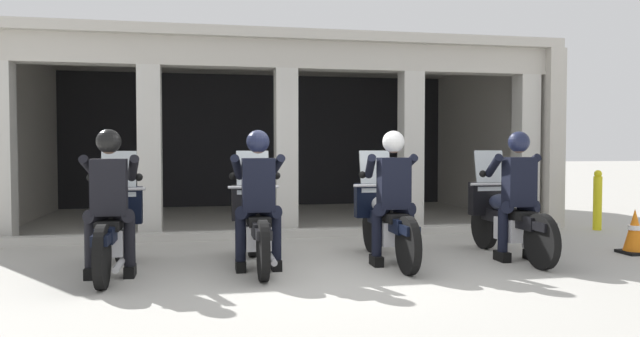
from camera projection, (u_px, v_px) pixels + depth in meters
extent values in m
plane|color=#A8A59E|center=(291.00, 232.00, 9.67)|extent=(80.00, 80.00, 0.00)
cube|color=black|center=(259.00, 140.00, 14.13)|extent=(9.47, 0.24, 3.08)
cube|color=#BCB7AD|center=(286.00, 55.00, 9.51)|extent=(9.47, 0.36, 0.44)
cube|color=#BCB7AD|center=(270.00, 57.00, 11.71)|extent=(9.47, 5.22, 0.16)
cube|color=#BCB7AD|center=(18.00, 139.00, 10.87)|extent=(0.30, 5.22, 3.08)
cube|color=#BCB7AD|center=(486.00, 140.00, 12.67)|extent=(0.30, 5.22, 3.08)
cube|color=beige|center=(1.00, 152.00, 8.74)|extent=(0.35, 0.36, 2.64)
cube|color=beige|center=(150.00, 152.00, 9.15)|extent=(0.35, 0.36, 2.64)
cube|color=beige|center=(286.00, 151.00, 9.56)|extent=(0.35, 0.36, 2.64)
cube|color=beige|center=(411.00, 151.00, 9.98)|extent=(0.35, 0.36, 2.64)
cube|color=beige|center=(526.00, 151.00, 10.39)|extent=(0.35, 0.36, 2.64)
cube|color=#B7B5AD|center=(291.00, 234.00, 9.12)|extent=(9.07, 0.24, 0.12)
cylinder|color=black|center=(121.00, 236.00, 7.18)|extent=(0.09, 0.64, 0.64)
cylinder|color=black|center=(102.00, 257.00, 5.81)|extent=(0.09, 0.64, 0.64)
cube|color=black|center=(121.00, 219.00, 7.17)|extent=(0.14, 0.44, 0.08)
cube|color=silver|center=(112.00, 241.00, 6.44)|extent=(0.28, 0.44, 0.28)
cube|color=black|center=(112.00, 229.00, 6.49)|extent=(0.18, 1.24, 0.16)
ellipsoid|color=black|center=(115.00, 210.00, 6.70)|extent=(0.26, 0.48, 0.22)
cube|color=black|center=(110.00, 225.00, 6.31)|extent=(0.24, 0.52, 0.10)
cube|color=black|center=(103.00, 238.00, 5.86)|extent=(0.16, 0.48, 0.10)
cylinder|color=silver|center=(120.00, 217.00, 7.11)|extent=(0.05, 0.24, 0.53)
cube|color=black|center=(119.00, 205.00, 7.05)|extent=(0.52, 0.16, 0.44)
sphere|color=silver|center=(121.00, 203.00, 7.15)|extent=(0.18, 0.18, 0.18)
cube|color=silver|center=(119.00, 174.00, 7.02)|extent=(0.40, 0.14, 0.54)
cylinder|color=silver|center=(118.00, 189.00, 6.94)|extent=(0.62, 0.04, 0.04)
cylinder|color=silver|center=(119.00, 265.00, 6.13)|extent=(0.07, 0.55, 0.07)
cube|color=black|center=(109.00, 187.00, 6.28)|extent=(0.36, 0.22, 0.60)
cube|color=#14193F|center=(111.00, 185.00, 6.39)|extent=(0.05, 0.02, 0.32)
sphere|color=#936B51|center=(109.00, 144.00, 6.28)|extent=(0.21, 0.21, 0.21)
sphere|color=black|center=(109.00, 141.00, 6.28)|extent=(0.26, 0.26, 0.26)
cylinder|color=black|center=(123.00, 216.00, 6.33)|extent=(0.26, 0.29, 0.17)
cylinder|color=black|center=(130.00, 241.00, 6.36)|extent=(0.12, 0.12, 0.53)
cube|color=black|center=(130.00, 271.00, 6.38)|extent=(0.11, 0.26, 0.12)
cylinder|color=black|center=(96.00, 216.00, 6.28)|extent=(0.26, 0.29, 0.17)
cylinder|color=black|center=(90.00, 242.00, 6.28)|extent=(0.12, 0.12, 0.53)
cube|color=black|center=(91.00, 273.00, 6.30)|extent=(0.11, 0.26, 0.12)
cylinder|color=black|center=(133.00, 168.00, 6.54)|extent=(0.19, 0.48, 0.31)
sphere|color=black|center=(139.00, 177.00, 6.75)|extent=(0.09, 0.09, 0.09)
cylinder|color=black|center=(91.00, 169.00, 6.45)|extent=(0.19, 0.48, 0.31)
sphere|color=black|center=(91.00, 178.00, 6.65)|extent=(0.09, 0.09, 0.09)
cylinder|color=black|center=(252.00, 231.00, 7.54)|extent=(0.09, 0.64, 0.64)
cylinder|color=black|center=(263.00, 250.00, 6.16)|extent=(0.09, 0.64, 0.64)
cube|color=black|center=(252.00, 215.00, 7.53)|extent=(0.14, 0.44, 0.08)
cube|color=silver|center=(257.00, 236.00, 6.80)|extent=(0.28, 0.44, 0.28)
cube|color=black|center=(257.00, 224.00, 6.84)|extent=(0.18, 1.24, 0.16)
ellipsoid|color=#1E2338|center=(255.00, 207.00, 7.05)|extent=(0.26, 0.48, 0.22)
cube|color=black|center=(258.00, 220.00, 6.66)|extent=(0.24, 0.52, 0.10)
cube|color=black|center=(262.00, 233.00, 6.22)|extent=(0.16, 0.48, 0.10)
cylinder|color=silver|center=(252.00, 213.00, 7.47)|extent=(0.05, 0.24, 0.53)
cube|color=black|center=(253.00, 203.00, 7.40)|extent=(0.52, 0.16, 0.44)
sphere|color=silver|center=(252.00, 200.00, 7.50)|extent=(0.18, 0.18, 0.18)
cube|color=silver|center=(253.00, 173.00, 7.37)|extent=(0.40, 0.14, 0.54)
cylinder|color=silver|center=(253.00, 187.00, 7.30)|extent=(0.62, 0.04, 0.04)
cylinder|color=silver|center=(271.00, 258.00, 6.49)|extent=(0.07, 0.55, 0.07)
cube|color=black|center=(258.00, 185.00, 6.63)|extent=(0.36, 0.22, 0.60)
cube|color=#591414|center=(257.00, 183.00, 6.75)|extent=(0.05, 0.02, 0.32)
sphere|color=tan|center=(258.00, 144.00, 6.63)|extent=(0.21, 0.21, 0.21)
sphere|color=#191E38|center=(258.00, 142.00, 6.63)|extent=(0.26, 0.26, 0.26)
cylinder|color=black|center=(271.00, 212.00, 6.69)|extent=(0.26, 0.29, 0.17)
cylinder|color=black|center=(276.00, 236.00, 6.71)|extent=(0.12, 0.12, 0.53)
cube|color=black|center=(276.00, 265.00, 6.73)|extent=(0.11, 0.26, 0.12)
cylinder|color=black|center=(246.00, 213.00, 6.63)|extent=(0.26, 0.29, 0.17)
cylinder|color=black|center=(241.00, 237.00, 6.63)|extent=(0.12, 0.12, 0.53)
cube|color=black|center=(241.00, 266.00, 6.65)|extent=(0.11, 0.26, 0.12)
cylinder|color=black|center=(275.00, 167.00, 6.89)|extent=(0.19, 0.48, 0.31)
sphere|color=black|center=(277.00, 176.00, 7.11)|extent=(0.09, 0.09, 0.09)
cylinder|color=black|center=(237.00, 167.00, 6.81)|extent=(0.19, 0.48, 0.31)
sphere|color=black|center=(233.00, 176.00, 7.01)|extent=(0.09, 0.09, 0.09)
cylinder|color=black|center=(372.00, 228.00, 7.85)|extent=(0.09, 0.64, 0.64)
cylinder|color=black|center=(408.00, 245.00, 6.47)|extent=(0.09, 0.64, 0.64)
cube|color=black|center=(372.00, 212.00, 7.84)|extent=(0.14, 0.44, 0.08)
cube|color=silver|center=(390.00, 232.00, 7.11)|extent=(0.28, 0.44, 0.28)
cube|color=black|center=(388.00, 221.00, 7.15)|extent=(0.18, 1.24, 0.16)
ellipsoid|color=#B2B2B7|center=(383.00, 204.00, 7.36)|extent=(0.26, 0.48, 0.22)
cube|color=black|center=(393.00, 217.00, 6.97)|extent=(0.24, 0.52, 0.10)
cube|color=black|center=(406.00, 229.00, 6.53)|extent=(0.16, 0.48, 0.10)
cylinder|color=silver|center=(373.00, 211.00, 7.78)|extent=(0.05, 0.24, 0.53)
cube|color=black|center=(375.00, 200.00, 7.71)|extent=(0.52, 0.16, 0.44)
sphere|color=silver|center=(373.00, 198.00, 7.81)|extent=(0.18, 0.18, 0.18)
cube|color=silver|center=(375.00, 172.00, 7.68)|extent=(0.40, 0.14, 0.54)
cylinder|color=silver|center=(377.00, 185.00, 7.61)|extent=(0.62, 0.04, 0.04)
cylinder|color=silver|center=(409.00, 253.00, 6.80)|extent=(0.07, 0.55, 0.07)
cube|color=black|center=(394.00, 183.00, 6.94)|extent=(0.36, 0.22, 0.60)
cube|color=black|center=(391.00, 181.00, 7.06)|extent=(0.05, 0.02, 0.32)
sphere|color=#936B51|center=(393.00, 144.00, 6.94)|extent=(0.21, 0.21, 0.21)
sphere|color=silver|center=(393.00, 142.00, 6.94)|extent=(0.26, 0.26, 0.26)
cylinder|color=black|center=(404.00, 209.00, 7.00)|extent=(0.26, 0.29, 0.17)
cylinder|color=black|center=(409.00, 232.00, 7.02)|extent=(0.12, 0.12, 0.53)
cube|color=black|center=(409.00, 259.00, 7.04)|extent=(0.11, 0.26, 0.12)
cylinder|color=black|center=(382.00, 210.00, 6.94)|extent=(0.26, 0.29, 0.17)
cylinder|color=black|center=(377.00, 233.00, 6.94)|extent=(0.12, 0.12, 0.53)
cube|color=black|center=(376.00, 261.00, 6.96)|extent=(0.11, 0.26, 0.12)
cylinder|color=black|center=(405.00, 166.00, 7.20)|extent=(0.19, 0.48, 0.31)
sphere|color=black|center=(403.00, 174.00, 7.42)|extent=(0.09, 0.09, 0.09)
cylinder|color=black|center=(370.00, 166.00, 7.11)|extent=(0.19, 0.48, 0.31)
sphere|color=black|center=(362.00, 175.00, 7.32)|extent=(0.09, 0.09, 0.09)
cylinder|color=black|center=(484.00, 225.00, 8.12)|extent=(0.09, 0.64, 0.64)
cylinder|color=black|center=(542.00, 241.00, 6.75)|extent=(0.09, 0.64, 0.64)
cube|color=black|center=(484.00, 210.00, 8.11)|extent=(0.14, 0.44, 0.08)
cube|color=silver|center=(512.00, 229.00, 7.38)|extent=(0.28, 0.44, 0.28)
cube|color=black|center=(510.00, 218.00, 7.42)|extent=(0.18, 1.24, 0.16)
ellipsoid|color=#1E2338|center=(502.00, 202.00, 7.63)|extent=(0.26, 0.48, 0.22)
cube|color=black|center=(518.00, 214.00, 7.25)|extent=(0.24, 0.52, 0.10)
cube|color=black|center=(539.00, 225.00, 6.80)|extent=(0.16, 0.48, 0.10)
cylinder|color=silver|center=(487.00, 208.00, 8.05)|extent=(0.05, 0.24, 0.53)
cube|color=black|center=(489.00, 198.00, 7.99)|extent=(0.52, 0.16, 0.44)
sphere|color=silver|center=(485.00, 196.00, 8.08)|extent=(0.18, 0.18, 0.18)
cube|color=silver|center=(490.00, 171.00, 7.95)|extent=(0.40, 0.14, 0.54)
cylinder|color=silver|center=(492.00, 184.00, 7.88)|extent=(0.62, 0.04, 0.04)
cylinder|color=silver|center=(536.00, 249.00, 7.07)|extent=(0.07, 0.55, 0.07)
cube|color=black|center=(519.00, 182.00, 7.21)|extent=(0.36, 0.22, 0.60)
cube|color=#591414|center=(514.00, 180.00, 7.33)|extent=(0.05, 0.02, 0.32)
sphere|color=#936B51|center=(519.00, 144.00, 7.21)|extent=(0.21, 0.21, 0.21)
sphere|color=#191E38|center=(519.00, 142.00, 7.21)|extent=(0.26, 0.26, 0.26)
cylinder|color=black|center=(529.00, 207.00, 7.27)|extent=(0.26, 0.29, 0.17)
cylinder|color=black|center=(533.00, 229.00, 7.29)|extent=(0.12, 0.12, 0.53)
cube|color=black|center=(532.00, 255.00, 7.31)|extent=(0.11, 0.26, 0.12)
cylinder|color=black|center=(508.00, 207.00, 7.21)|extent=(0.26, 0.29, 0.17)
cylinder|color=black|center=(503.00, 230.00, 7.21)|extent=(0.12, 0.12, 0.53)
cube|color=black|center=(502.00, 256.00, 7.24)|extent=(0.11, 0.26, 0.12)
cylinder|color=black|center=(526.00, 166.00, 7.47)|extent=(0.19, 0.48, 0.31)
sphere|color=black|center=(520.00, 173.00, 7.69)|extent=(0.09, 0.09, 0.09)
cylinder|color=black|center=(494.00, 166.00, 7.39)|extent=(0.19, 0.48, 0.31)
sphere|color=black|center=(483.00, 174.00, 7.59)|extent=(0.09, 0.09, 0.09)
cube|color=black|center=(634.00, 252.00, 7.74)|extent=(0.34, 0.34, 0.04)
cone|color=orange|center=(635.00, 230.00, 7.73)|extent=(0.28, 0.28, 0.55)
cylinder|color=white|center=(635.00, 228.00, 7.73)|extent=(0.17, 0.17, 0.06)
cylinder|color=yellow|center=(597.00, 203.00, 9.92)|extent=(0.14, 0.14, 0.90)
sphere|color=yellow|center=(598.00, 174.00, 9.90)|extent=(0.13, 0.13, 0.13)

